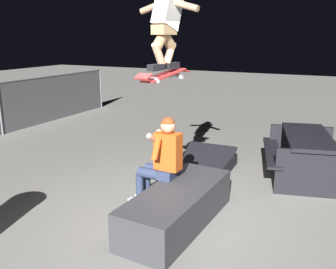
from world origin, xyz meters
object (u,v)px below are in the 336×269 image
(ledge_box_main, at_px, (178,207))
(picnic_table_back, at_px, (307,149))
(skater_airborne, at_px, (167,21))
(kicker_ramp, at_px, (205,164))
(skateboard, at_px, (164,75))
(person_sitting_on_ledge, at_px, (161,158))

(ledge_box_main, xyz_separation_m, picnic_table_back, (2.39, -1.26, 0.26))
(skater_airborne, height_order, kicker_ramp, skater_airborne)
(skateboard, distance_m, kicker_ramp, 2.38)
(picnic_table_back, bearing_deg, kicker_ramp, 100.17)
(skateboard, bearing_deg, kicker_ramp, -0.46)
(person_sitting_on_ledge, relative_size, skater_airborne, 1.17)
(person_sitting_on_ledge, bearing_deg, picnic_table_back, -38.51)
(picnic_table_back, bearing_deg, person_sitting_on_ledge, 141.49)
(ledge_box_main, xyz_separation_m, skateboard, (0.48, 0.43, 1.59))
(person_sitting_on_ledge, relative_size, kicker_ramp, 1.24)
(ledge_box_main, bearing_deg, skateboard, 41.77)
(ledge_box_main, height_order, person_sitting_on_ledge, person_sitting_on_ledge)
(skater_airborne, xyz_separation_m, picnic_table_back, (1.85, -1.68, -2.01))
(person_sitting_on_ledge, distance_m, kicker_ramp, 1.89)
(person_sitting_on_ledge, distance_m, picnic_table_back, 2.66)
(skater_airborne, bearing_deg, person_sitting_on_ledge, -172.75)
(person_sitting_on_ledge, bearing_deg, kicker_ramp, 0.73)
(ledge_box_main, distance_m, kicker_ramp, 2.14)
(skateboard, relative_size, skater_airborne, 0.93)
(kicker_ramp, bearing_deg, skateboard, 179.54)
(picnic_table_back, bearing_deg, ledge_box_main, 152.21)
(person_sitting_on_ledge, relative_size, skateboard, 1.26)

